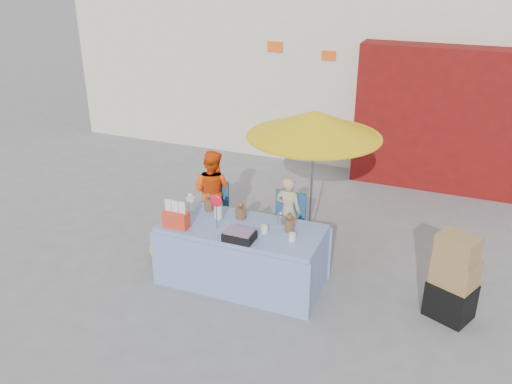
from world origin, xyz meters
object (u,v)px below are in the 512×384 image
at_px(chair_right, 285,233).
at_px(vendor_orange, 212,191).
at_px(chair_left, 209,219).
at_px(market_table, 242,254).
at_px(box_stack, 453,280).
at_px(vendor_beige, 288,212).
at_px(umbrella, 314,124).

height_order(chair_right, vendor_orange, vendor_orange).
relative_size(chair_left, vendor_orange, 0.63).
distance_m(market_table, box_stack, 2.65).
xyz_separation_m(market_table, box_stack, (2.64, 0.25, 0.09)).
bearing_deg(vendor_orange, market_table, 134.84).
bearing_deg(vendor_orange, vendor_beige, -175.85).
xyz_separation_m(vendor_orange, box_stack, (3.65, -0.92, -0.16)).
relative_size(market_table, chair_left, 2.55).
xyz_separation_m(market_table, chair_left, (-1.01, 1.04, -0.17)).
height_order(vendor_orange, box_stack, vendor_orange).
bearing_deg(vendor_orange, chair_left, 94.64).
relative_size(chair_right, box_stack, 0.76).
bearing_deg(market_table, chair_left, 133.80).
xyz_separation_m(vendor_beige, box_stack, (2.40, -0.92, -0.04)).
xyz_separation_m(market_table, chair_right, (0.24, 1.04, -0.17)).
height_order(chair_right, vendor_beige, vendor_beige).
height_order(market_table, chair_left, market_table).
bearing_deg(vendor_orange, box_stack, 169.94).
bearing_deg(box_stack, vendor_beige, 158.93).
distance_m(market_table, vendor_orange, 1.57).
distance_m(chair_right, vendor_orange, 1.33).
bearing_deg(chair_left, vendor_beige, 10.29).
bearing_deg(vendor_beige, umbrella, -149.28).
distance_m(chair_left, box_stack, 3.74).
distance_m(chair_right, umbrella, 1.69).
bearing_deg(box_stack, chair_right, 161.76).
bearing_deg(chair_right, umbrella, 47.72).
bearing_deg(umbrella, market_table, -112.14).
distance_m(umbrella, box_stack, 2.73).
height_order(chair_left, vendor_orange, vendor_orange).
relative_size(market_table, vendor_orange, 1.61).
distance_m(chair_right, box_stack, 2.54).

